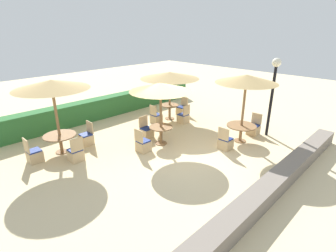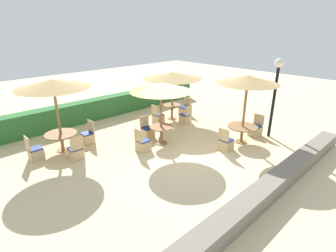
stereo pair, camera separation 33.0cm
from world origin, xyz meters
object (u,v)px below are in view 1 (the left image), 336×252
patio_chair_back_right_east (182,110)px  parasol_center (161,87)px  parasol_back_right (170,75)px  patio_chair_front_right_east (253,129)px  parasol_back_left (51,85)px  patio_chair_back_left_west (34,155)px  patio_chair_center_west (143,145)px  round_table_back_left (60,138)px  patio_chair_back_left_south (76,154)px  lamp_post (274,82)px  round_table_center (161,131)px  round_table_back_right (170,108)px  round_table_front_right (241,128)px  patio_chair_back_left_east (87,138)px  parasol_front_right (246,79)px  patio_chair_center_north (146,132)px  patio_chair_front_right_west (225,143)px  patio_chair_back_right_south (183,118)px  patio_chair_back_right_west (156,118)px

patio_chair_back_right_east → parasol_center: size_ratio=0.37×
parasol_back_right → parasol_center: 3.08m
patio_chair_back_right_east → patio_chair_front_right_east: (0.14, -4.11, 0.00)m
parasol_back_left → patio_chair_back_left_west: bearing=-176.9°
parasol_back_right → patio_chair_center_west: size_ratio=3.12×
round_table_back_left → patio_chair_back_left_south: bearing=-86.9°
lamp_post → round_table_center: size_ratio=3.57×
lamp_post → round_table_back_right: (-1.46, 4.55, -1.79)m
patio_chair_center_west → round_table_front_right: 4.09m
round_table_back_right → patio_chair_back_left_east: patio_chair_back_left_east is taller
patio_chair_back_left_west → parasol_front_right: 8.26m
round_table_back_right → patio_chair_center_north: (-2.45, -0.99, -0.30)m
lamp_post → parasol_back_right: 4.78m
patio_chair_back_left_east → patio_chair_front_right_west: 5.55m
patio_chair_back_right_south → patio_chair_center_north: same height
patio_chair_back_left_south → patio_chair_front_right_west: (4.54, -3.25, 0.00)m
patio_chair_back_right_west → parasol_back_left: size_ratio=0.34×
patio_chair_front_right_east → round_table_back_left: bearing=57.2°
parasol_center → patio_chair_center_west: (-0.97, -0.01, -2.07)m
parasol_front_right → patio_chair_back_right_east: bearing=77.2°
round_table_center → patio_chair_center_west: bearing=-179.4°
patio_chair_back_left_south → round_table_front_right: (5.62, -3.29, 0.31)m
parasol_center → patio_chair_front_right_west: 3.29m
parasol_back_right → patio_chair_center_north: bearing=-157.9°
parasol_center → round_table_back_right: bearing=37.7°
patio_chair_back_right_south → parasol_back_right: bearing=93.6°
parasol_center → parasol_back_left: 3.85m
patio_chair_back_right_south → patio_chair_back_left_east: size_ratio=1.00×
patio_chair_center_north → round_table_back_right: bearing=-157.9°
round_table_front_right → patio_chair_front_right_east: size_ratio=1.28×
patio_chair_back_right_south → patio_chair_back_left_south: size_ratio=1.00×
patio_chair_back_right_west → round_table_back_left: patio_chair_back_right_west is taller
lamp_post → round_table_back_right: size_ratio=3.62×
patio_chair_back_right_south → round_table_back_left: 5.81m
patio_chair_back_left_east → patio_chair_back_right_west: bearing=-92.7°
patio_chair_back_right_south → patio_chair_back_right_east: 1.29m
round_table_back_right → patio_chair_back_right_south: size_ratio=0.99×
lamp_post → round_table_center: lamp_post is taller
patio_chair_back_right_east → round_table_front_right: size_ratio=0.78×
lamp_post → patio_chair_back_left_east: lamp_post is taller
patio_chair_back_right_east → patio_chair_back_right_south: bearing=135.0°
parasol_back_left → lamp_post: bearing=-34.1°
round_table_back_right → parasol_back_left: (-5.63, 0.25, 2.04)m
patio_chair_back_right_south → lamp_post: bearing=-69.0°
lamp_post → patio_chair_front_right_east: 2.17m
patio_chair_center_west → parasol_front_right: bearing=57.9°
patio_chair_back_right_west → parasol_center: size_ratio=0.37×
parasol_back_right → round_table_center: size_ratio=3.12×
patio_chair_front_right_east → patio_chair_center_north: bearing=48.9°
patio_chair_center_north → patio_chair_back_left_west: size_ratio=1.00×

